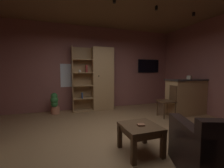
% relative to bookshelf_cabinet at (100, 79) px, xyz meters
% --- Properties ---
extents(floor, '(6.39, 5.30, 0.02)m').
position_rel_bookshelf_cabinet_xyz_m(floor, '(-0.26, -2.41, -1.07)').
color(floor, olive).
rests_on(floor, ground).
extents(wall_back, '(6.51, 0.06, 2.90)m').
position_rel_bookshelf_cabinet_xyz_m(wall_back, '(-0.26, 0.27, 0.38)').
color(wall_back, '#8E544C').
rests_on(wall_back, ground).
extents(window_pane_back, '(0.65, 0.01, 0.78)m').
position_rel_bookshelf_cabinet_xyz_m(window_pane_back, '(-0.98, 0.24, 0.13)').
color(window_pane_back, white).
extents(bookshelf_cabinet, '(1.40, 0.41, 2.14)m').
position_rel_bookshelf_cabinet_xyz_m(bookshelf_cabinet, '(0.00, 0.00, 0.00)').
color(bookshelf_cabinet, '#A87F51').
rests_on(bookshelf_cabinet, ground).
extents(kitchen_bar_counter, '(1.48, 0.58, 1.09)m').
position_rel_bookshelf_cabinet_xyz_m(kitchen_bar_counter, '(2.49, -1.48, -0.52)').
color(kitchen_bar_counter, '#A87F51').
rests_on(kitchen_bar_counter, ground).
extents(tissue_box, '(0.15, 0.15, 0.11)m').
position_rel_bookshelf_cabinet_xyz_m(tissue_box, '(2.52, -1.42, 0.08)').
color(tissue_box, '#BFB299').
rests_on(tissue_box, kitchen_bar_counter).
extents(coffee_table, '(0.58, 0.61, 0.46)m').
position_rel_bookshelf_cabinet_xyz_m(coffee_table, '(-0.12, -3.00, -0.70)').
color(coffee_table, '#4C331E').
rests_on(coffee_table, ground).
extents(table_book_0, '(0.12, 0.10, 0.02)m').
position_rel_bookshelf_cabinet_xyz_m(table_book_0, '(-0.12, -3.02, -0.60)').
color(table_book_0, brown).
rests_on(table_book_0, coffee_table).
extents(dining_chair, '(0.46, 0.46, 0.92)m').
position_rel_bookshelf_cabinet_xyz_m(dining_chair, '(1.68, -1.52, -0.53)').
color(dining_chair, '#4C331E').
rests_on(dining_chair, ground).
extents(potted_floor_plant, '(0.27, 0.25, 0.66)m').
position_rel_bookshelf_cabinet_xyz_m(potted_floor_plant, '(-1.50, -0.12, -0.73)').
color(potted_floor_plant, '#B77051').
rests_on(potted_floor_plant, ground).
extents(wall_mounted_tv, '(0.92, 0.06, 0.52)m').
position_rel_bookshelf_cabinet_xyz_m(wall_mounted_tv, '(2.07, 0.21, 0.48)').
color(wall_mounted_tv, black).
extents(track_light_spot_2, '(0.07, 0.07, 0.09)m').
position_rel_bookshelf_cabinet_xyz_m(track_light_spot_2, '(-0.18, -1.94, 1.76)').
color(track_light_spot_2, black).
extents(track_light_spot_3, '(0.07, 0.07, 0.09)m').
position_rel_bookshelf_cabinet_xyz_m(track_light_spot_3, '(0.89, -1.92, 1.76)').
color(track_light_spot_3, black).
extents(track_light_spot_4, '(0.07, 0.07, 0.09)m').
position_rel_bookshelf_cabinet_xyz_m(track_light_spot_4, '(2.05, -1.92, 1.76)').
color(track_light_spot_4, black).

